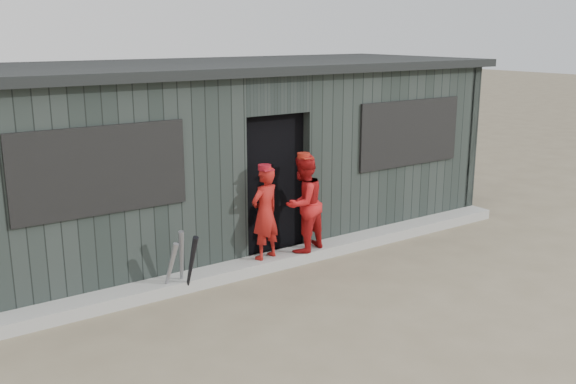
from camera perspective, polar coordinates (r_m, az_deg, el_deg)
ground at (r=7.43m, az=8.07°, el=-10.30°), size 80.00×80.00×0.00m
curb at (r=8.72m, az=-0.08°, el=-5.88°), size 8.00×0.36×0.15m
bat_left at (r=7.69m, az=-10.44°, el=-6.77°), size 0.18×0.29×0.69m
bat_mid at (r=7.78m, az=-9.45°, el=-6.06°), size 0.14×0.24×0.79m
bat_right at (r=7.66m, az=-8.61°, el=-6.44°), size 0.08×0.34×0.78m
player_red_left at (r=8.32m, az=-2.06°, el=-1.88°), size 0.51×0.39×1.23m
player_red_right at (r=8.60m, az=1.37°, el=-1.02°), size 0.76×0.67×1.32m
player_grey_back at (r=9.28m, az=-0.23°, el=-0.70°), size 0.76×0.61×1.37m
dugout at (r=9.79m, az=-5.71°, el=3.62°), size 8.30×3.30×2.62m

